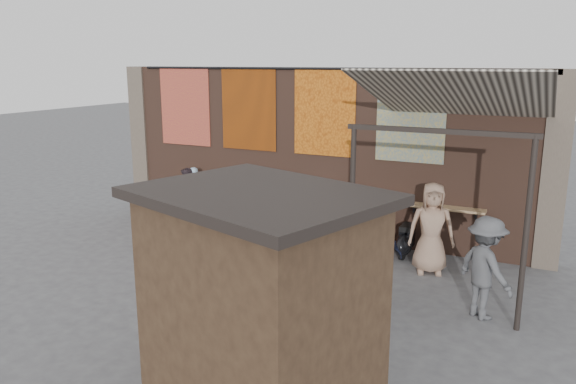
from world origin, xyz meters
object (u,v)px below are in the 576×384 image
(scooter_stool_2, at_px, (252,220))
(shelf_box, at_px, (323,188))
(shopper_grey, at_px, (485,268))
(scooter_stool_3, at_px, (275,220))
(diner_right, at_px, (189,197))
(scooter_stool_6, at_px, (349,234))
(scooter_stool_0, at_px, (208,212))
(scooter_stool_8, at_px, (405,241))
(scooter_stool_5, at_px, (321,228))
(shopper_tan, at_px, (431,228))
(scooter_stool_1, at_px, (230,217))
(market_stall, at_px, (260,309))
(shopper_navy, at_px, (375,257))
(diner_left, at_px, (193,196))
(scooter_stool_4, at_px, (300,225))
(scooter_stool_7, at_px, (376,234))

(scooter_stool_2, bearing_deg, shelf_box, 9.46)
(shelf_box, xyz_separation_m, shopper_grey, (3.96, -2.66, -0.40))
(scooter_stool_3, height_order, diner_right, diner_right)
(scooter_stool_6, bearing_deg, scooter_stool_0, 179.82)
(shelf_box, xyz_separation_m, scooter_stool_0, (-3.03, -0.32, -0.85))
(scooter_stool_0, distance_m, scooter_stool_8, 5.08)
(scooter_stool_5, height_order, scooter_stool_8, scooter_stool_5)
(shopper_grey, xyz_separation_m, shopper_tan, (-1.23, 1.66, 0.06))
(scooter_stool_1, height_order, scooter_stool_6, scooter_stool_1)
(scooter_stool_3, bearing_deg, shopper_grey, -24.72)
(scooter_stool_5, height_order, scooter_stool_6, scooter_stool_5)
(shelf_box, distance_m, shopper_grey, 4.79)
(scooter_stool_2, bearing_deg, market_stall, -59.60)
(diner_right, bearing_deg, market_stall, -42.54)
(scooter_stool_0, height_order, shopper_navy, shopper_navy)
(scooter_stool_6, height_order, diner_right, diner_right)
(scooter_stool_3, distance_m, diner_left, 2.40)
(scooter_stool_1, distance_m, diner_left, 1.18)
(scooter_stool_3, relative_size, shopper_tan, 0.48)
(shelf_box, relative_size, market_stall, 0.23)
(scooter_stool_0, relative_size, diner_right, 0.57)
(shelf_box, relative_size, shopper_grey, 0.36)
(diner_left, distance_m, shopper_grey, 7.81)
(diner_right, relative_size, shopper_grey, 0.87)
(diner_left, xyz_separation_m, diner_right, (-0.05, -0.11, -0.00))
(scooter_stool_5, relative_size, scooter_stool_8, 1.15)
(scooter_stool_0, bearing_deg, shelf_box, 6.10)
(scooter_stool_0, relative_size, scooter_stool_4, 1.08)
(scooter_stool_8, xyz_separation_m, shopper_navy, (0.10, -2.55, 0.47))
(scooter_stool_7, height_order, scooter_stool_8, scooter_stool_7)
(scooter_stool_4, xyz_separation_m, market_stall, (2.36, -6.24, 0.93))
(diner_left, bearing_deg, scooter_stool_8, 22.12)
(market_stall, bearing_deg, scooter_stool_7, 112.56)
(diner_right, bearing_deg, scooter_stool_8, 6.98)
(scooter_stool_2, height_order, scooter_stool_5, scooter_stool_5)
(scooter_stool_8, bearing_deg, scooter_stool_3, -179.34)
(scooter_stool_5, relative_size, scooter_stool_6, 1.16)
(scooter_stool_1, height_order, shopper_grey, shopper_grey)
(scooter_stool_4, height_order, scooter_stool_8, scooter_stool_4)
(diner_right, bearing_deg, shopper_grey, -10.94)
(scooter_stool_3, xyz_separation_m, shopper_grey, (5.07, -2.33, 0.44))
(scooter_stool_0, distance_m, scooter_stool_6, 3.80)
(scooter_stool_2, distance_m, scooter_stool_6, 2.54)
(shelf_box, bearing_deg, shopper_grey, -33.92)
(scooter_stool_4, height_order, market_stall, market_stall)
(scooter_stool_0, height_order, shopper_tan, shopper_tan)
(scooter_stool_7, xyz_separation_m, diner_right, (-4.93, -0.08, 0.33))
(scooter_stool_7, bearing_deg, shopper_grey, -42.31)
(diner_right, height_order, shopper_navy, shopper_navy)
(scooter_stool_7, bearing_deg, scooter_stool_8, 3.19)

